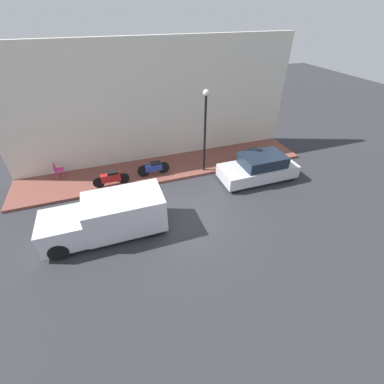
# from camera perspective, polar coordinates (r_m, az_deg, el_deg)

# --- Properties ---
(ground_plane) EXTENTS (60.00, 60.00, 0.00)m
(ground_plane) POSITION_cam_1_polar(r_m,az_deg,el_deg) (11.75, -0.16, -5.79)
(ground_plane) COLOR #2D2D33
(sidewalk) EXTENTS (2.78, 16.48, 0.14)m
(sidewalk) POSITION_cam_1_polar(r_m,az_deg,el_deg) (15.26, -5.75, 5.34)
(sidewalk) COLOR brown
(sidewalk) RESTS_ON ground_plane
(building_facade) EXTENTS (0.30, 16.48, 6.67)m
(building_facade) POSITION_cam_1_polar(r_m,az_deg,el_deg) (15.31, -8.04, 18.72)
(building_facade) COLOR silver
(building_facade) RESTS_ON ground_plane
(parked_car) EXTENTS (1.80, 4.16, 1.43)m
(parked_car) POSITION_cam_1_polar(r_m,az_deg,el_deg) (14.48, 14.64, 5.22)
(parked_car) COLOR silver
(parked_car) RESTS_ON ground_plane
(delivery_van) EXTENTS (1.82, 4.86, 1.71)m
(delivery_van) POSITION_cam_1_polar(r_m,az_deg,el_deg) (11.04, -18.43, -5.30)
(delivery_van) COLOR silver
(delivery_van) RESTS_ON ground_plane
(motorcycle_red) EXTENTS (0.30, 1.86, 0.78)m
(motorcycle_red) POSITION_cam_1_polar(r_m,az_deg,el_deg) (14.01, -17.53, 2.97)
(motorcycle_red) COLOR #B21E1E
(motorcycle_red) RESTS_ON sidewalk
(motorcycle_blue) EXTENTS (0.30, 1.79, 0.76)m
(motorcycle_blue) POSITION_cam_1_polar(r_m,az_deg,el_deg) (14.40, -8.51, 5.35)
(motorcycle_blue) COLOR navy
(motorcycle_blue) RESTS_ON sidewalk
(motorcycle_black) EXTENTS (0.30, 1.85, 0.82)m
(motorcycle_black) POSITION_cam_1_polar(r_m,az_deg,el_deg) (16.05, 12.89, 8.33)
(motorcycle_black) COLOR black
(motorcycle_black) RESTS_ON sidewalk
(streetlamp) EXTENTS (0.32, 0.32, 4.47)m
(streetlamp) POSITION_cam_1_polar(r_m,az_deg,el_deg) (13.63, 2.96, 15.36)
(streetlamp) COLOR black
(streetlamp) RESTS_ON sidewalk
(cafe_chair) EXTENTS (0.40, 0.40, 0.88)m
(cafe_chair) POSITION_cam_1_polar(r_m,az_deg,el_deg) (15.74, -27.75, 4.51)
(cafe_chair) COLOR #D8338C
(cafe_chair) RESTS_ON sidewalk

